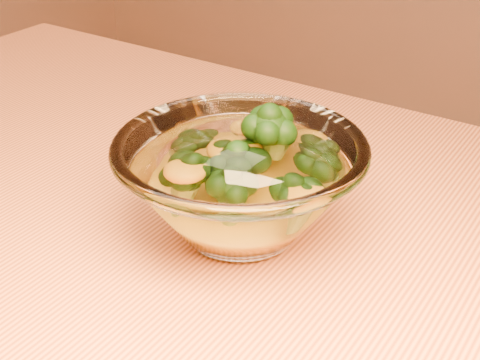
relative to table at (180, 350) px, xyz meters
name	(u,v)px	position (x,y,z in m)	size (l,w,h in m)	color
table	(180,350)	(0.00, 0.00, 0.00)	(1.20, 0.80, 0.75)	#DD7D42
glass_bowl	(240,185)	(0.02, 0.06, 0.15)	(0.21, 0.21, 0.09)	white
cheese_sauce	(240,205)	(0.02, 0.06, 0.13)	(0.11, 0.11, 0.03)	orange
broccoli_heap	(253,166)	(0.03, 0.07, 0.16)	(0.14, 0.14, 0.09)	black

